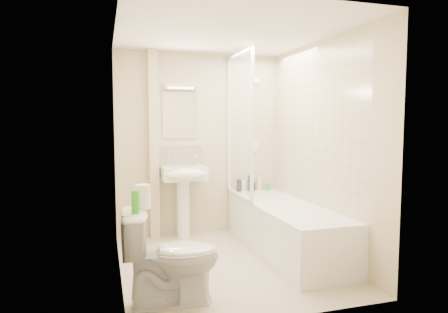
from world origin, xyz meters
name	(u,v)px	position (x,y,z in m)	size (l,w,h in m)	color
floor	(228,263)	(0.00, 0.00, 0.00)	(2.50, 2.50, 0.00)	beige
wall_back	(200,144)	(0.00, 1.25, 1.20)	(2.20, 0.02, 2.40)	beige
wall_left	(118,153)	(-1.10, 0.00, 1.20)	(0.02, 2.50, 2.40)	beige
wall_right	(322,149)	(1.10, 0.00, 1.20)	(0.02, 2.50, 2.40)	beige
ceiling	(228,32)	(0.00, 0.00, 2.40)	(2.20, 2.50, 0.02)	white
tile_back	(253,127)	(0.75, 1.24, 1.42)	(0.70, 0.01, 1.75)	beige
tile_right	(313,128)	(1.09, 0.19, 1.42)	(0.01, 2.10, 1.75)	beige
pipe_boxing	(154,145)	(-0.62, 1.19, 1.20)	(0.12, 0.12, 2.40)	beige
splashback	(181,157)	(-0.27, 1.24, 1.03)	(0.60, 0.01, 0.30)	beige
mirror	(180,115)	(-0.27, 1.24, 1.58)	(0.46, 0.01, 0.60)	white
strip_light	(180,87)	(-0.27, 1.22, 1.95)	(0.42, 0.07, 0.07)	silver
bathtub	(285,227)	(0.75, 0.19, 0.29)	(0.70, 2.10, 0.55)	white
shower_screen	(239,126)	(0.40, 0.80, 1.45)	(0.04, 0.92, 1.80)	white
shower_fixture	(254,118)	(0.75, 1.19, 1.55)	(0.10, 0.16, 0.99)	white
pedestal_sink	(184,181)	(-0.27, 1.01, 0.75)	(0.55, 0.50, 1.06)	white
bottle_black_a	(239,185)	(0.52, 1.16, 0.63)	(0.06, 0.06, 0.17)	black
bottle_white_a	(244,185)	(0.59, 1.16, 0.63)	(0.06, 0.06, 0.16)	white
bottle_black_b	(250,183)	(0.68, 1.16, 0.66)	(0.05, 0.05, 0.22)	black
bottle_blue	(253,187)	(0.73, 1.16, 0.61)	(0.06, 0.06, 0.12)	navy
bottle_cream	(260,184)	(0.82, 1.16, 0.65)	(0.05, 0.05, 0.19)	beige
bottle_green	(268,187)	(0.95, 1.16, 0.59)	(0.07, 0.07, 0.09)	green
toilet	(171,256)	(-0.72, -0.75, 0.40)	(0.81, 0.50, 0.79)	white
toilet_roll_lower	(143,203)	(-0.93, -0.67, 0.84)	(0.12, 0.12, 0.09)	white
toilet_roll_upper	(143,191)	(-0.93, -0.69, 0.94)	(0.12, 0.12, 0.11)	white
green_bottle	(135,202)	(-1.01, -0.84, 0.88)	(0.06, 0.06, 0.18)	green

